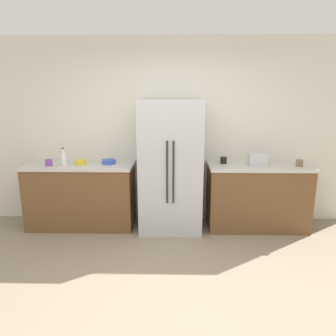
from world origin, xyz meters
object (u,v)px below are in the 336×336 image
object	(u,v)px
refrigerator	(171,166)
toaster	(258,160)
cup_a	(223,160)
cup_b	(299,163)
cup_c	(49,163)
bowl_a	(81,162)
bowl_b	(109,162)
bottle_a	(64,159)

from	to	relation	value
refrigerator	toaster	world-z (taller)	refrigerator
cup_a	cup_b	xyz separation A→B (m)	(1.01, -0.16, -0.00)
cup_b	cup_c	xyz separation A→B (m)	(-3.46, -0.03, -0.00)
toaster	cup_b	world-z (taller)	toaster
refrigerator	cup_a	bearing A→B (deg)	11.26
toaster	cup_a	size ratio (longest dim) A/B	2.64
toaster	cup_a	xyz separation A→B (m)	(-0.45, 0.13, -0.04)
cup_a	bowl_a	world-z (taller)	cup_a
refrigerator	bowl_a	bearing A→B (deg)	177.71
cup_c	bowl_a	size ratio (longest dim) A/B	0.62
cup_a	bowl_a	xyz separation A→B (m)	(-2.03, -0.10, -0.02)
refrigerator	cup_a	distance (m)	0.77
cup_b	bowl_b	xyz separation A→B (m)	(-2.65, 0.11, -0.02)
refrigerator	bottle_a	xyz separation A→B (m)	(-1.48, -0.05, 0.11)
toaster	cup_c	bearing A→B (deg)	-178.66
bottle_a	cup_b	world-z (taller)	bottle_a
toaster	bottle_a	world-z (taller)	bottle_a
bowl_a	bowl_b	bearing A→B (deg)	7.08
cup_b	bowl_b	size ratio (longest dim) A/B	0.48
refrigerator	cup_c	world-z (taller)	refrigerator
cup_a	cup_c	bearing A→B (deg)	-175.39
cup_c	refrigerator	bearing A→B (deg)	1.58
cup_a	refrigerator	bearing A→B (deg)	-168.74
toaster	bottle_a	bearing A→B (deg)	-178.54
cup_a	cup_b	distance (m)	1.03
cup_a	cup_c	world-z (taller)	cup_a
bottle_a	bowl_b	xyz separation A→B (m)	(0.59, 0.15, -0.07)
toaster	cup_a	world-z (taller)	toaster
bowl_a	bowl_b	world-z (taller)	bowl_a
cup_b	bowl_a	xyz separation A→B (m)	(-3.05, 0.06, -0.02)
cup_c	bottle_a	bearing A→B (deg)	-0.25
toaster	cup_c	world-z (taller)	toaster
cup_c	bowl_b	xyz separation A→B (m)	(0.80, 0.15, -0.01)
toaster	bowl_b	distance (m)	2.09
cup_a	bowl_a	size ratio (longest dim) A/B	0.61
cup_c	bowl_b	world-z (taller)	cup_c
cup_a	bowl_b	distance (m)	1.64
refrigerator	cup_c	size ratio (longest dim) A/B	19.06
toaster	cup_a	bearing A→B (deg)	163.87
bowl_a	bowl_b	xyz separation A→B (m)	(0.39, 0.05, -0.00)
cup_a	bowl_a	distance (m)	2.03
bowl_b	cup_a	bearing A→B (deg)	1.77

